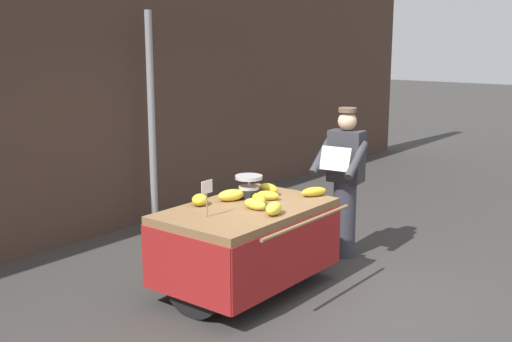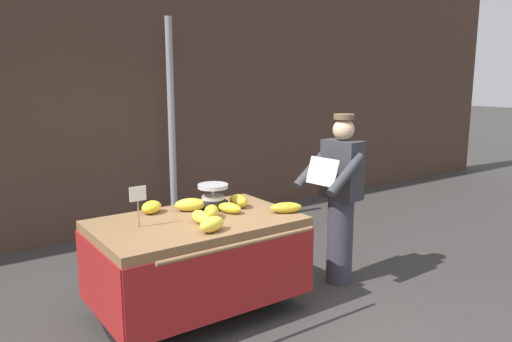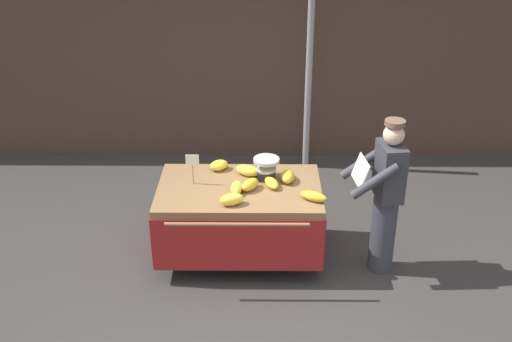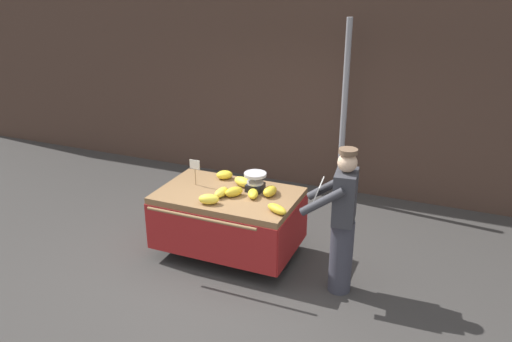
{
  "view_description": "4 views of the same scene",
  "coord_description": "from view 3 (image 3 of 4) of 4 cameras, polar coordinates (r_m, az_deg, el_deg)",
  "views": [
    {
      "loc": [
        -4.85,
        -3.34,
        2.48
      ],
      "look_at": [
        -0.13,
        0.37,
        1.21
      ],
      "focal_mm": 44.49,
      "sensor_mm": 36.0,
      "label": 1
    },
    {
      "loc": [
        -2.17,
        -3.25,
        2.08
      ],
      "look_at": [
        0.3,
        0.27,
        1.25
      ],
      "focal_mm": 34.81,
      "sensor_mm": 36.0,
      "label": 2
    },
    {
      "loc": [
        -0.02,
        -5.23,
        3.91
      ],
      "look_at": [
        -0.06,
        0.39,
        1.06
      ],
      "focal_mm": 42.75,
      "sensor_mm": 36.0,
      "label": 3
    },
    {
      "loc": [
        2.36,
        -4.85,
        3.47
      ],
      "look_at": [
        0.13,
        0.44,
        1.2
      ],
      "focal_mm": 36.37,
      "sensor_mm": 36.0,
      "label": 4
    }
  ],
  "objects": [
    {
      "name": "weighing_scale",
      "position": [
        6.52,
        0.97,
        0.25
      ],
      "size": [
        0.28,
        0.28,
        0.24
      ],
      "color": "black",
      "rests_on": "banana_cart"
    },
    {
      "name": "back_wall",
      "position": [
        8.53,
        0.58,
        15.16
      ],
      "size": [
        16.0,
        0.24,
        4.36
      ],
      "primitive_type": "cube",
      "color": "#473328",
      "rests_on": "ground"
    },
    {
      "name": "banana_bunch_5",
      "position": [
        6.38,
        1.47,
        -1.13
      ],
      "size": [
        0.2,
        0.27,
        0.09
      ],
      "primitive_type": "ellipsoid",
      "rotation": [
        0.0,
        0.0,
        0.37
      ],
      "color": "yellow",
      "rests_on": "banana_cart"
    },
    {
      "name": "ground_plane",
      "position": [
        6.53,
        0.52,
        -9.91
      ],
      "size": [
        60.0,
        60.0,
        0.0
      ],
      "primitive_type": "plane",
      "color": "#383533"
    },
    {
      "name": "vendor_person",
      "position": [
        6.33,
        12.01,
        -2.4
      ],
      "size": [
        0.62,
        0.56,
        1.71
      ],
      "color": "#383842",
      "rests_on": "ground"
    },
    {
      "name": "street_pole",
      "position": [
        8.3,
        4.97,
        9.21
      ],
      "size": [
        0.09,
        0.09,
        2.81
      ],
      "primitive_type": "cylinder",
      "color": "gray",
      "rests_on": "ground"
    },
    {
      "name": "banana_bunch_4",
      "position": [
        6.32,
        -0.55,
        -1.28
      ],
      "size": [
        0.24,
        0.27,
        0.12
      ],
      "primitive_type": "ellipsoid",
      "rotation": [
        0.0,
        0.0,
        2.54
      ],
      "color": "gold",
      "rests_on": "banana_cart"
    },
    {
      "name": "banana_bunch_2",
      "position": [
        6.49,
        2.98,
        -0.52
      ],
      "size": [
        0.16,
        0.25,
        0.12
      ],
      "primitive_type": "ellipsoid",
      "rotation": [
        0.0,
        0.0,
        3.05
      ],
      "color": "gold",
      "rests_on": "banana_cart"
    },
    {
      "name": "banana_bunch_1",
      "position": [
        6.27,
        -1.84,
        -1.61
      ],
      "size": [
        0.13,
        0.26,
        0.11
      ],
      "primitive_type": "ellipsoid",
      "rotation": [
        0.0,
        0.0,
        3.07
      ],
      "color": "yellow",
      "rests_on": "banana_cart"
    },
    {
      "name": "price_sign",
      "position": [
        6.39,
        -5.97,
        0.77
      ],
      "size": [
        0.14,
        0.01,
        0.34
      ],
      "color": "#997A51",
      "rests_on": "banana_cart"
    },
    {
      "name": "banana_bunch_6",
      "position": [
        6.61,
        -0.76,
        0.05
      ],
      "size": [
        0.32,
        0.25,
        0.12
      ],
      "primitive_type": "ellipsoid",
      "rotation": [
        0.0,
        0.0,
        1.14
      ],
      "color": "yellow",
      "rests_on": "banana_cart"
    },
    {
      "name": "banana_bunch_0",
      "position": [
        6.05,
        -2.29,
        -2.67
      ],
      "size": [
        0.27,
        0.2,
        0.12
      ],
      "primitive_type": "ellipsoid",
      "rotation": [
        0.0,
        0.0,
        1.89
      ],
      "color": "yellow",
      "rests_on": "banana_cart"
    },
    {
      "name": "banana_bunch_3",
      "position": [
        6.74,
        -3.49,
        0.54
      ],
      "size": [
        0.26,
        0.25,
        0.11
      ],
      "primitive_type": "ellipsoid",
      "rotation": [
        0.0,
        0.0,
        2.16
      ],
      "color": "yellow",
      "rests_on": "banana_cart"
    },
    {
      "name": "banana_bunch_7",
      "position": [
        6.15,
        5.42,
        -2.38
      ],
      "size": [
        0.31,
        0.24,
        0.1
      ],
      "primitive_type": "ellipsoid",
      "rotation": [
        0.0,
        0.0,
        1.1
      ],
      "color": "gold",
      "rests_on": "banana_cart"
    },
    {
      "name": "banana_cart",
      "position": [
        6.52,
        -1.55,
        -3.23
      ],
      "size": [
        1.75,
        1.29,
        0.87
      ],
      "color": "olive",
      "rests_on": "ground"
    }
  ]
}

